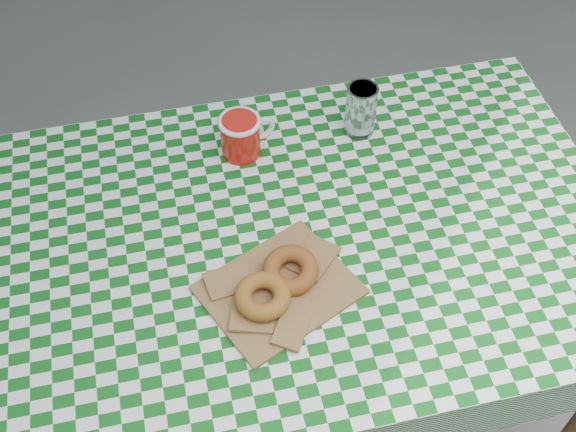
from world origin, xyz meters
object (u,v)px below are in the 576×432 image
object	(u,v)px
table	(308,325)
drinking_glass	(361,110)
paper_bag	(279,289)
coffee_mug	(240,136)

from	to	relation	value
table	drinking_glass	bearing A→B (deg)	56.07
paper_bag	coffee_mug	xyz separation A→B (m)	(-0.02, 0.39, 0.04)
paper_bag	table	bearing A→B (deg)	55.62
table	coffee_mug	xyz separation A→B (m)	(-0.12, 0.25, 0.43)
coffee_mug	drinking_glass	size ratio (longest dim) A/B	1.39
paper_bag	coffee_mug	distance (m)	0.39
table	coffee_mug	world-z (taller)	coffee_mug
paper_bag	coffee_mug	bearing A→B (deg)	93.39
paper_bag	coffee_mug	size ratio (longest dim) A/B	1.56
paper_bag	drinking_glass	size ratio (longest dim) A/B	2.17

